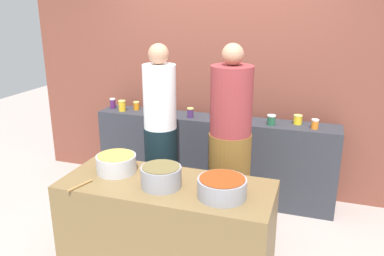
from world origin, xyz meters
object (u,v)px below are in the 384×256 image
object	(u,v)px
preserve_jar_6	(298,120)
wooden_spoon	(80,185)
cooking_pot_center	(161,177)
cooking_pot_right	(222,188)
preserve_jar_4	(235,113)
cooking_pot_left	(116,163)
cook_in_cap	(230,153)
preserve_jar_0	(113,103)
preserve_jar_7	(315,124)
preserve_jar_5	(271,120)
cook_with_tongs	(161,144)
preserve_jar_1	(122,106)
preserve_jar_3	(190,113)
preserve_jar_2	(136,106)

from	to	relation	value
preserve_jar_6	wooden_spoon	bearing A→B (deg)	-131.30
cooking_pot_center	cooking_pot_right	xyz separation A→B (m)	(0.49, -0.02, -0.01)
preserve_jar_4	cooking_pot_left	bearing A→B (deg)	-117.92
wooden_spoon	cooking_pot_right	bearing A→B (deg)	9.78
wooden_spoon	cook_in_cap	xyz separation A→B (m)	(0.96, 0.97, 0.03)
preserve_jar_0	cooking_pot_right	size ratio (longest dim) A/B	0.33
preserve_jar_7	preserve_jar_0	bearing A→B (deg)	178.13
preserve_jar_5	cook_with_tongs	bearing A→B (deg)	-148.18
cooking_pot_left	wooden_spoon	world-z (taller)	cooking_pot_left
preserve_jar_0	preserve_jar_1	world-z (taller)	preserve_jar_1
preserve_jar_3	preserve_jar_6	bearing A→B (deg)	6.30
preserve_jar_6	cooking_pot_center	xyz separation A→B (m)	(-0.91, -1.51, -0.12)
preserve_jar_3	preserve_jar_4	bearing A→B (deg)	11.60
preserve_jar_0	preserve_jar_6	bearing A→B (deg)	0.97
preserve_jar_1	preserve_jar_5	xyz separation A→B (m)	(1.73, -0.01, -0.01)
preserve_jar_1	preserve_jar_2	size ratio (longest dim) A/B	1.26
preserve_jar_0	cook_with_tongs	world-z (taller)	cook_with_tongs
preserve_jar_1	cooking_pot_right	distance (m)	2.12
preserve_jar_4	cook_in_cap	world-z (taller)	cook_in_cap
preserve_jar_4	cooking_pot_center	size ratio (longest dim) A/B	0.46
preserve_jar_2	wooden_spoon	size ratio (longest dim) A/B	0.42
cooking_pot_center	wooden_spoon	xyz separation A→B (m)	(-0.60, -0.20, -0.07)
preserve_jar_7	cook_with_tongs	xyz separation A→B (m)	(-1.42, -0.62, -0.16)
preserve_jar_5	wooden_spoon	bearing A→B (deg)	-128.03
preserve_jar_4	preserve_jar_6	bearing A→B (deg)	2.34
cooking_pot_center	wooden_spoon	size ratio (longest dim) A/B	1.34
preserve_jar_4	preserve_jar_5	bearing A→B (deg)	-12.80
preserve_jar_1	cook_with_tongs	distance (m)	0.99
cooking_pot_right	preserve_jar_6	bearing A→B (deg)	74.57
cooking_pot_left	cooking_pot_right	world-z (taller)	cooking_pot_left
preserve_jar_1	cook_with_tongs	world-z (taller)	cook_with_tongs
preserve_jar_2	preserve_jar_3	distance (m)	0.72
preserve_jar_3	cook_with_tongs	world-z (taller)	cook_with_tongs
preserve_jar_5	cook_with_tongs	distance (m)	1.17
preserve_jar_4	cooking_pot_center	bearing A→B (deg)	-99.66
preserve_jar_4	preserve_jar_0	bearing A→B (deg)	-179.63
preserve_jar_4	preserve_jar_1	bearing A→B (deg)	-176.44
preserve_jar_1	preserve_jar_5	world-z (taller)	preserve_jar_1
preserve_jar_7	cook_in_cap	size ratio (longest dim) A/B	0.05
preserve_jar_5	preserve_jar_6	xyz separation A→B (m)	(0.26, 0.12, -0.00)
preserve_jar_4	preserve_jar_5	distance (m)	0.41
cooking_pot_center	preserve_jar_5	bearing A→B (deg)	64.88
preserve_jar_6	cooking_pot_center	distance (m)	1.77
wooden_spoon	preserve_jar_4	bearing A→B (deg)	63.30
preserve_jar_3	cooking_pot_right	world-z (taller)	preserve_jar_3
preserve_jar_5	preserve_jar_3	bearing A→B (deg)	-179.48
preserve_jar_6	cooking_pot_left	world-z (taller)	preserve_jar_6
preserve_jar_1	wooden_spoon	distance (m)	1.69
preserve_jar_1	cooking_pot_left	size ratio (longest dim) A/B	0.37
preserve_jar_1	preserve_jar_7	bearing A→B (deg)	-0.07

